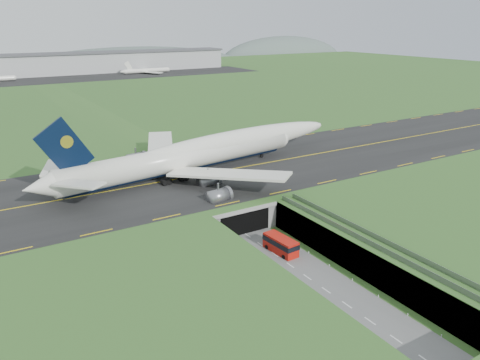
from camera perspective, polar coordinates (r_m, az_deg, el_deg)
ground at (r=94.74m, az=3.21°, el=-8.43°), size 900.00×900.00×0.00m
airfield_deck at (r=93.41m, az=3.24°, el=-6.80°), size 800.00×800.00×6.00m
trench_road at (r=89.36m, az=5.96°, el=-10.23°), size 12.00×75.00×0.20m
taxiway at (r=118.93m, az=-5.72°, el=0.46°), size 800.00×44.00×0.18m
tunnel_portal at (r=106.27m, az=-1.84°, el=-3.31°), size 17.00×22.30×6.00m
guideway at (r=86.26m, az=16.71°, el=-8.19°), size 3.00×53.00×7.05m
jumbo_jet at (r=121.38m, az=-4.28°, el=3.41°), size 89.99×58.25×19.46m
shuttle_tram at (r=92.87m, az=4.98°, el=-7.86°), size 3.56×8.03×3.18m
cargo_terminal at (r=372.91m, az=-24.34°, el=12.66°), size 320.00×67.00×15.60m
distant_hills at (r=513.92m, az=-18.89°, el=12.52°), size 700.00×91.00×60.00m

